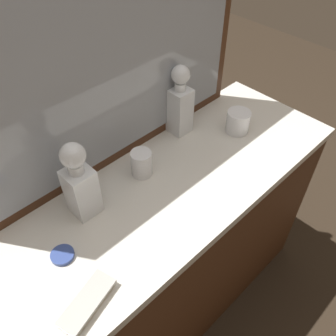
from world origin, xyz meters
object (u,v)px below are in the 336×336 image
(crystal_tumbler_left, at_px, (142,164))
(silver_brush_front, at_px, (87,303))
(crystal_decanter_front, at_px, (81,186))
(porcelain_dish, at_px, (62,255))
(crystal_tumbler_far_left, at_px, (238,122))
(crystal_decanter_far_left, at_px, (180,106))

(crystal_tumbler_left, xyz_separation_m, silver_brush_front, (-0.40, -0.25, -0.03))
(crystal_decanter_front, distance_m, porcelain_dish, 0.20)
(crystal_decanter_front, bearing_deg, crystal_tumbler_far_left, -7.45)
(crystal_decanter_front, bearing_deg, crystal_decanter_far_left, 8.60)
(crystal_decanter_far_left, height_order, crystal_tumbler_far_left, crystal_decanter_far_left)
(crystal_decanter_far_left, distance_m, crystal_tumbler_left, 0.28)
(crystal_decanter_far_left, height_order, porcelain_dish, crystal_decanter_far_left)
(silver_brush_front, distance_m, porcelain_dish, 0.17)
(crystal_tumbler_left, distance_m, silver_brush_front, 0.47)
(silver_brush_front, bearing_deg, porcelain_dish, 79.28)
(crystal_tumbler_far_left, xyz_separation_m, porcelain_dish, (-0.78, -0.01, -0.03))
(crystal_decanter_far_left, bearing_deg, porcelain_dish, -165.25)
(crystal_decanter_far_left, relative_size, crystal_tumbler_far_left, 3.07)
(crystal_tumbler_far_left, relative_size, crystal_tumbler_left, 0.97)
(porcelain_dish, bearing_deg, crystal_tumbler_far_left, 0.59)
(crystal_decanter_front, xyz_separation_m, crystal_tumbler_left, (0.23, -0.00, -0.06))
(crystal_decanter_far_left, bearing_deg, crystal_tumbler_left, -163.44)
(crystal_decanter_far_left, height_order, silver_brush_front, crystal_decanter_far_left)
(crystal_decanter_far_left, relative_size, crystal_tumbler_left, 2.98)
(crystal_tumbler_left, distance_m, porcelain_dish, 0.38)
(crystal_tumbler_left, xyz_separation_m, porcelain_dish, (-0.37, -0.09, -0.04))
(crystal_decanter_front, relative_size, crystal_tumbler_left, 2.87)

